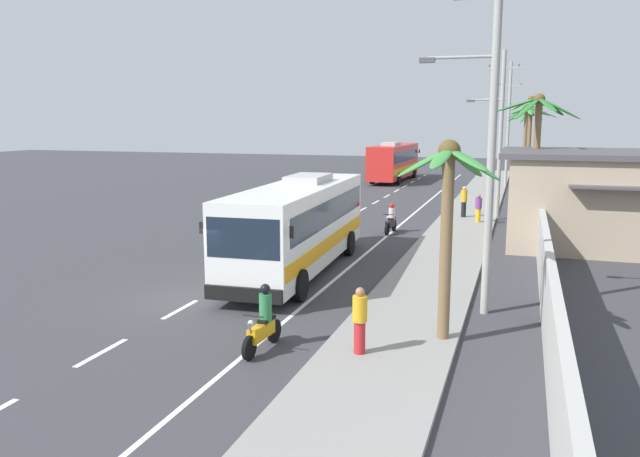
{
  "coord_description": "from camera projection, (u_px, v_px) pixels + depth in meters",
  "views": [
    {
      "loc": [
        9.78,
        -17.31,
        5.74
      ],
      "look_at": [
        2.62,
        4.69,
        1.7
      ],
      "focal_mm": 35.18,
      "sensor_mm": 36.0,
      "label": 1
    }
  ],
  "objects": [
    {
      "name": "palm_fourth",
      "position": [
        530.0,
        125.0,
        50.49
      ],
      "size": [
        3.25,
        3.26,
        7.6
      ],
      "color": "brown",
      "rests_on": "ground"
    },
    {
      "name": "ground_plane",
      "position": [
        198.0,
        300.0,
        20.18
      ],
      "size": [
        160.0,
        160.0,
        0.0
      ],
      "primitive_type": "plane",
      "color": "#3A3A3F"
    },
    {
      "name": "lane_markings",
      "position": [
        369.0,
        229.0,
        33.23
      ],
      "size": [
        3.61,
        71.0,
        0.01
      ],
      "color": "white",
      "rests_on": "ground"
    },
    {
      "name": "utility_pole_nearest",
      "position": [
        490.0,
        126.0,
        17.86
      ],
      "size": [
        3.38,
        0.24,
        10.47
      ],
      "color": "#9E9E99",
      "rests_on": "ground"
    },
    {
      "name": "utility_pole_far",
      "position": [
        507.0,
        122.0,
        52.87
      ],
      "size": [
        3.54,
        0.24,
        10.48
      ],
      "color": "#9E9E99",
      "rests_on": "ground"
    },
    {
      "name": "coach_bus_foreground",
      "position": [
        299.0,
        223.0,
        23.74
      ],
      "size": [
        3.31,
        11.23,
        3.57
      ],
      "color": "white",
      "rests_on": "ground"
    },
    {
      "name": "pedestrian_near_kerb",
      "position": [
        360.0,
        319.0,
        15.06
      ],
      "size": [
        0.36,
        0.36,
        1.65
      ],
      "rotation": [
        0.0,
        0.0,
        4.18
      ],
      "color": "red",
      "rests_on": "sidewalk_kerb"
    },
    {
      "name": "utility_pole_mid",
      "position": [
        500.0,
        131.0,
        35.49
      ],
      "size": [
        2.95,
        0.24,
        9.55
      ],
      "color": "#9E9E99",
      "rests_on": "ground"
    },
    {
      "name": "boundary_wall",
      "position": [
        539.0,
        220.0,
        29.89
      ],
      "size": [
        0.24,
        60.0,
        2.03
      ],
      "primitive_type": "cube",
      "color": "#B2B2AD",
      "rests_on": "ground"
    },
    {
      "name": "motorcycle_beside_bus",
      "position": [
        263.0,
        324.0,
        15.71
      ],
      "size": [
        0.56,
        1.96,
        1.68
      ],
      "color": "black",
      "rests_on": "ground"
    },
    {
      "name": "sidewalk_kerb",
      "position": [
        448.0,
        250.0,
        27.46
      ],
      "size": [
        3.2,
        90.0,
        0.14
      ],
      "primitive_type": "cube",
      "color": "gray",
      "rests_on": "ground"
    },
    {
      "name": "pedestrian_midwalk",
      "position": [
        464.0,
        201.0,
        36.28
      ],
      "size": [
        0.36,
        0.36,
        1.79
      ],
      "rotation": [
        0.0,
        0.0,
        1.0
      ],
      "color": "black",
      "rests_on": "sidewalk_kerb"
    },
    {
      "name": "palm_third",
      "position": [
        537.0,
        138.0,
        30.85
      ],
      "size": [
        4.09,
        3.9,
        6.99
      ],
      "color": "brown",
      "rests_on": "ground"
    },
    {
      "name": "palm_second",
      "position": [
        530.0,
        128.0,
        48.08
      ],
      "size": [
        3.7,
        3.6,
        6.79
      ],
      "color": "brown",
      "rests_on": "ground"
    },
    {
      "name": "palm_nearest",
      "position": [
        526.0,
        130.0,
        45.45
      ],
      "size": [
        2.64,
        2.69,
        6.85
      ],
      "color": "brown",
      "rests_on": "ground"
    },
    {
      "name": "pedestrian_far_walk",
      "position": [
        478.0,
        208.0,
        34.53
      ],
      "size": [
        0.36,
        0.36,
        1.54
      ],
      "rotation": [
        0.0,
        0.0,
        2.07
      ],
      "color": "gold",
      "rests_on": "sidewalk_kerb"
    },
    {
      "name": "palm_farthest",
      "position": [
        448.0,
        199.0,
        15.65
      ],
      "size": [
        2.57,
        2.78,
        5.25
      ],
      "color": "brown",
      "rests_on": "ground"
    },
    {
      "name": "motorcycle_trailing",
      "position": [
        391.0,
        221.0,
        31.9
      ],
      "size": [
        0.56,
        1.96,
        1.54
      ],
      "color": "black",
      "rests_on": "ground"
    },
    {
      "name": "coach_bus_far_lane",
      "position": [
        394.0,
        161.0,
        58.87
      ],
      "size": [
        3.04,
        11.39,
        3.66
      ],
      "color": "red",
      "rests_on": "ground"
    }
  ]
}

